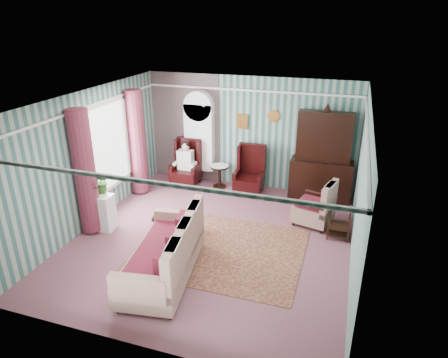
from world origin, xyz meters
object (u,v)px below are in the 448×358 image
(wingback_left, at_px, (186,163))
(plant_stand, at_px, (101,212))
(dresser_hutch, at_px, (323,154))
(seated_woman, at_px, (186,164))
(nest_table, at_px, (339,226))
(round_side_table, at_px, (220,176))
(bookcase, at_px, (199,142))
(sofa, at_px, (162,253))
(floral_armchair, at_px, (314,203))
(wingback_right, at_px, (249,171))
(coffee_table, at_px, (175,223))

(wingback_left, distance_m, plant_stand, 2.87)
(dresser_hutch, relative_size, wingback_left, 1.89)
(dresser_hutch, relative_size, plant_stand, 2.95)
(seated_woman, relative_size, nest_table, 2.19)
(round_side_table, bearing_deg, nest_table, -28.20)
(bookcase, bearing_deg, seated_woman, -122.66)
(bookcase, bearing_deg, round_side_table, -20.27)
(dresser_hutch, height_order, sofa, dresser_hutch)
(floral_armchair, bearing_deg, nest_table, -113.31)
(sofa, relative_size, floral_armchair, 2.34)
(nest_table, relative_size, plant_stand, 0.68)
(dresser_hutch, relative_size, round_side_table, 3.93)
(wingback_left, distance_m, wingback_right, 1.75)
(round_side_table, relative_size, coffee_table, 0.70)
(seated_woman, height_order, plant_stand, seated_woman)
(coffee_table, bearing_deg, nest_table, 14.30)
(dresser_hutch, distance_m, coffee_table, 3.95)
(seated_woman, distance_m, round_side_table, 0.96)
(dresser_hutch, distance_m, sofa, 4.80)
(dresser_hutch, height_order, coffee_table, dresser_hutch)
(wingback_left, bearing_deg, coffee_table, -72.52)
(nest_table, bearing_deg, wingback_right, 146.25)
(wingback_right, xyz_separation_m, round_side_table, (-0.85, 0.15, -0.33))
(wingback_left, height_order, floral_armchair, wingback_left)
(wingback_left, distance_m, nest_table, 4.37)
(plant_stand, relative_size, coffee_table, 0.93)
(dresser_hutch, relative_size, sofa, 1.04)
(wingback_right, xyz_separation_m, plant_stand, (-2.55, -2.75, -0.22))
(bookcase, distance_m, wingback_left, 0.68)
(wingback_left, xyz_separation_m, nest_table, (4.07, -1.55, -0.35))
(dresser_hutch, bearing_deg, plant_stand, -144.92)
(bookcase, xyz_separation_m, seated_woman, (-0.25, -0.39, -0.53))
(round_side_table, relative_size, plant_stand, 0.75)
(floral_armchair, bearing_deg, sofa, 154.79)
(wingback_left, bearing_deg, seated_woman, 0.00)
(bookcase, relative_size, plant_stand, 2.80)
(seated_woman, distance_m, sofa, 4.07)
(bookcase, relative_size, wingback_right, 1.79)
(wingback_left, xyz_separation_m, floral_armchair, (3.50, -1.11, -0.14))
(wingback_right, relative_size, round_side_table, 2.08)
(dresser_hutch, xyz_separation_m, wingback_left, (-3.50, -0.27, -0.55))
(nest_table, distance_m, plant_stand, 5.02)
(wingback_right, bearing_deg, nest_table, -33.75)
(bookcase, height_order, sofa, bookcase)
(round_side_table, bearing_deg, wingback_left, -170.54)
(sofa, bearing_deg, coffee_table, 8.20)
(plant_stand, bearing_deg, floral_armchair, 20.88)
(coffee_table, bearing_deg, dresser_hutch, 44.15)
(round_side_table, bearing_deg, dresser_hutch, 2.64)
(bookcase, height_order, wingback_left, bookcase)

